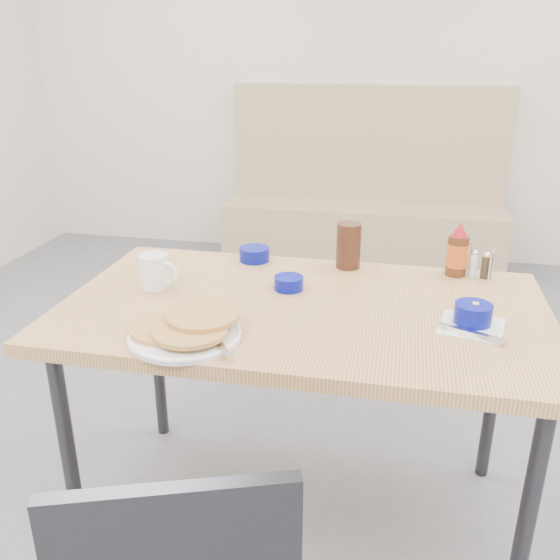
% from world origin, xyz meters
% --- Properties ---
extents(wall_back, '(5.00, 0.06, 2.80)m').
position_xyz_m(wall_back, '(0.00, 2.97, 1.40)').
color(wall_back, beige).
rests_on(wall_back, ground).
extents(booth_bench, '(1.90, 0.56, 1.22)m').
position_xyz_m(booth_bench, '(0.00, 2.78, 0.35)').
color(booth_bench, tan).
rests_on(booth_bench, ground).
extents(dining_table, '(1.40, 0.80, 0.76)m').
position_xyz_m(dining_table, '(0.00, 0.25, 0.70)').
color(dining_table, tan).
rests_on(dining_table, ground).
extents(pancake_plate, '(0.30, 0.29, 0.05)m').
position_xyz_m(pancake_plate, '(-0.26, -0.02, 0.78)').
color(pancake_plate, white).
rests_on(pancake_plate, dining_table).
extents(coffee_mug, '(0.13, 0.09, 0.10)m').
position_xyz_m(coffee_mug, '(-0.47, 0.29, 0.81)').
color(coffee_mug, white).
rests_on(coffee_mug, dining_table).
extents(grits_setting, '(0.19, 0.20, 0.07)m').
position_xyz_m(grits_setting, '(0.47, 0.19, 0.79)').
color(grits_setting, white).
rests_on(grits_setting, dining_table).
extents(creamer_bowl, '(0.10, 0.10, 0.05)m').
position_xyz_m(creamer_bowl, '(-0.23, 0.59, 0.78)').
color(creamer_bowl, '#050D80').
rests_on(creamer_bowl, dining_table).
extents(butter_bowl, '(0.09, 0.09, 0.04)m').
position_xyz_m(butter_bowl, '(-0.06, 0.36, 0.78)').
color(butter_bowl, '#050D80').
rests_on(butter_bowl, dining_table).
extents(amber_tumbler, '(0.09, 0.09, 0.15)m').
position_xyz_m(amber_tumbler, '(0.10, 0.59, 0.84)').
color(amber_tumbler, '#381C11').
rests_on(amber_tumbler, dining_table).
extents(condiment_caddy, '(0.10, 0.08, 0.10)m').
position_xyz_m(condiment_caddy, '(0.52, 0.59, 0.80)').
color(condiment_caddy, silver).
rests_on(condiment_caddy, dining_table).
extents(syrup_bottle, '(0.07, 0.07, 0.18)m').
position_xyz_m(syrup_bottle, '(0.45, 0.59, 0.84)').
color(syrup_bottle, '#47230F').
rests_on(syrup_bottle, dining_table).
extents(sugar_wrapper, '(0.05, 0.04, 0.00)m').
position_xyz_m(sugar_wrapper, '(-0.30, 0.18, 0.76)').
color(sugar_wrapper, '#EE4F5A').
rests_on(sugar_wrapper, dining_table).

